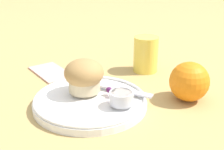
{
  "coord_description": "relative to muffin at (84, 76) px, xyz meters",
  "views": [
    {
      "loc": [
        0.49,
        -0.3,
        0.29
      ],
      "look_at": [
        0.02,
        0.03,
        0.06
      ],
      "focal_mm": 50.0,
      "sensor_mm": 36.0,
      "label": 1
    }
  ],
  "objects": [
    {
      "name": "berry_pair",
      "position": [
        0.04,
        0.03,
        -0.03
      ],
      "size": [
        0.02,
        0.01,
        0.01
      ],
      "color": "#4C194C",
      "rests_on": "plate"
    },
    {
      "name": "plate",
      "position": [
        0.03,
        -0.01,
        -0.04
      ],
      "size": [
        0.22,
        0.22,
        0.02
      ],
      "color": "white",
      "rests_on": "ground_plane"
    },
    {
      "name": "juice_glass",
      "position": [
        -0.05,
        0.21,
        -0.01
      ],
      "size": [
        0.06,
        0.06,
        0.09
      ],
      "color": "#EAD14C",
      "rests_on": "ground_plane"
    },
    {
      "name": "muffin",
      "position": [
        0.0,
        0.0,
        0.0
      ],
      "size": [
        0.08,
        0.08,
        0.07
      ],
      "color": "beige",
      "rests_on": "plate"
    },
    {
      "name": "ground_plane",
      "position": [
        0.01,
        0.01,
        -0.05
      ],
      "size": [
        3.0,
        3.0,
        0.0
      ],
      "primitive_type": "plane",
      "color": "tan"
    },
    {
      "name": "butter_knife",
      "position": [
        0.02,
        0.05,
        -0.03
      ],
      "size": [
        0.17,
        0.1,
        0.0
      ],
      "rotation": [
        0.0,
        0.0,
        0.46
      ],
      "color": "silver",
      "rests_on": "plate"
    },
    {
      "name": "cream_ramekin",
      "position": [
        0.09,
        0.03,
        -0.02
      ],
      "size": [
        0.05,
        0.05,
        0.02
      ],
      "color": "silver",
      "rests_on": "plate"
    },
    {
      "name": "orange_fruit",
      "position": [
        0.12,
        0.17,
        -0.01
      ],
      "size": [
        0.08,
        0.08,
        0.08
      ],
      "color": "orange",
      "rests_on": "ground_plane"
    },
    {
      "name": "folded_napkin",
      "position": [
        -0.17,
        0.01,
        -0.05
      ],
      "size": [
        0.13,
        0.07,
        0.01
      ],
      "color": "#D19E93",
      "rests_on": "ground_plane"
    }
  ]
}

